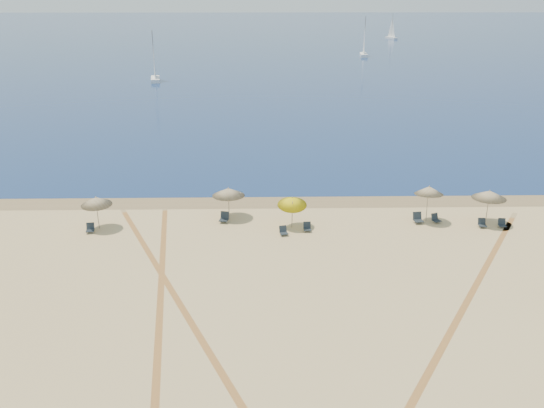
{
  "coord_description": "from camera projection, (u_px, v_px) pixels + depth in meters",
  "views": [
    {
      "loc": [
        -0.76,
        -16.84,
        15.14
      ],
      "look_at": [
        0.0,
        20.0,
        1.3
      ],
      "focal_mm": 37.61,
      "sensor_mm": 36.0,
      "label": 1
    }
  ],
  "objects": [
    {
      "name": "umbrella_5",
      "position": [
        489.0,
        195.0,
        38.68
      ],
      "size": [
        2.3,
        2.3,
        2.49
      ],
      "color": "gray",
      "rests_on": "ground"
    },
    {
      "name": "umbrella_1",
      "position": [
        96.0,
        201.0,
        37.91
      ],
      "size": [
        2.05,
        2.08,
        2.34
      ],
      "color": "gray",
      "rests_on": "ground"
    },
    {
      "name": "umbrella_4",
      "position": [
        429.0,
        190.0,
        39.0
      ],
      "size": [
        1.97,
        2.01,
        2.66
      ],
      "color": "gray",
      "rests_on": "ground"
    },
    {
      "name": "sailboat_2",
      "position": [
        364.0,
        44.0,
        138.93
      ],
      "size": [
        2.26,
        6.42,
        9.36
      ],
      "rotation": [
        0.0,
        0.0,
        -0.11
      ],
      "color": "white",
      "rests_on": "ocean"
    },
    {
      "name": "chair_4",
      "position": [
        283.0,
        231.0,
        37.54
      ],
      "size": [
        0.61,
        0.67,
        0.6
      ],
      "rotation": [
        0.0,
        0.0,
        0.22
      ],
      "color": "black",
      "rests_on": "ground"
    },
    {
      "name": "chair_2",
      "position": [
        90.0,
        228.0,
        37.95
      ],
      "size": [
        0.59,
        0.67,
        0.62
      ],
      "rotation": [
        0.0,
        0.0,
        0.14
      ],
      "color": "black",
      "rests_on": "ground"
    },
    {
      "name": "chair_5",
      "position": [
        307.0,
        227.0,
        38.15
      ],
      "size": [
        0.51,
        0.59,
        0.6
      ],
      "rotation": [
        0.0,
        0.0,
        0.02
      ],
      "color": "black",
      "rests_on": "ground"
    },
    {
      "name": "sailboat_0",
      "position": [
        392.0,
        31.0,
        189.6
      ],
      "size": [
        3.18,
        5.66,
        8.2
      ],
      "rotation": [
        0.0,
        0.0,
        0.35
      ],
      "color": "white",
      "rests_on": "ocean"
    },
    {
      "name": "chair_8",
      "position": [
        482.0,
        223.0,
        38.79
      ],
      "size": [
        0.52,
        0.6,
        0.6
      ],
      "rotation": [
        0.0,
        0.0,
        -0.04
      ],
      "color": "black",
      "rests_on": "ground"
    },
    {
      "name": "umbrella_3",
      "position": [
        292.0,
        201.0,
        38.17
      ],
      "size": [
        1.99,
        2.06,
        2.38
      ],
      "color": "gray",
      "rests_on": "ground"
    },
    {
      "name": "ocean",
      "position": [
        262.0,
        30.0,
        231.69
      ],
      "size": [
        500.0,
        500.0,
        0.0
      ],
      "primitive_type": "plane",
      "color": "#0C2151",
      "rests_on": "ground"
    },
    {
      "name": "chair_6",
      "position": [
        418.0,
        218.0,
        39.51
      ],
      "size": [
        0.68,
        0.77,
        0.73
      ],
      "rotation": [
        0.0,
        0.0,
        0.12
      ],
      "color": "black",
      "rests_on": "ground"
    },
    {
      "name": "chair_9",
      "position": [
        502.0,
        223.0,
        38.79
      ],
      "size": [
        0.56,
        0.63,
        0.59
      ],
      "rotation": [
        0.0,
        0.0,
        -0.14
      ],
      "color": "black",
      "rests_on": "ground"
    },
    {
      "name": "wet_sand",
      "position": [
        271.0,
        201.0,
        43.56
      ],
      "size": [
        500.0,
        500.0,
        0.0
      ],
      "primitive_type": "plane",
      "color": "olive",
      "rests_on": "ground"
    },
    {
      "name": "sailboat_1",
      "position": [
        154.0,
        66.0,
        100.62
      ],
      "size": [
        2.46,
        6.0,
        8.69
      ],
      "rotation": [
        0.0,
        0.0,
        0.17
      ],
      "color": "white",
      "rests_on": "ocean"
    },
    {
      "name": "chair_3",
      "position": [
        224.0,
        218.0,
        39.63
      ],
      "size": [
        0.72,
        0.8,
        0.71
      ],
      "rotation": [
        0.0,
        0.0,
        -0.21
      ],
      "color": "black",
      "rests_on": "ground"
    },
    {
      "name": "umbrella_2",
      "position": [
        228.0,
        192.0,
        39.81
      ],
      "size": [
        2.29,
        2.29,
        2.28
      ],
      "color": "gray",
      "rests_on": "ground"
    },
    {
      "name": "chair_7",
      "position": [
        436.0,
        219.0,
        39.58
      ],
      "size": [
        0.7,
        0.75,
        0.62
      ],
      "rotation": [
        0.0,
        0.0,
        0.4
      ],
      "color": "black",
      "rests_on": "ground"
    },
    {
      "name": "tire_tracks",
      "position": [
        268.0,
        300.0,
        29.68
      ],
      "size": [
        53.57,
        39.53,
        0.0
      ],
      "color": "tan",
      "rests_on": "ground"
    }
  ]
}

